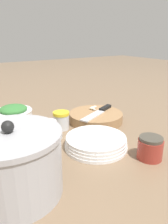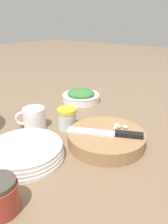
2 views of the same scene
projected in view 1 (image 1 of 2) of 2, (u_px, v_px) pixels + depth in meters
ground_plane at (77, 129)px, 0.89m from camera, size 5.00×5.00×0.00m
cutting_board at (96, 117)px, 0.96m from camera, size 0.23×0.23×0.04m
chef_knife at (99, 112)px, 0.95m from camera, size 0.12×0.21×0.01m
garlic_cloves at (93, 108)px, 0.99m from camera, size 0.04×0.04×0.01m
herb_bowl at (14, 112)px, 1.01m from camera, size 0.17×0.17×0.06m
spice_jar at (61, 120)px, 0.88m from camera, size 0.07×0.07×0.07m
coffee_mug at (46, 131)px, 0.78m from camera, size 0.09×0.09×0.07m
plate_stack at (96, 142)px, 0.73m from camera, size 0.21×0.21×0.04m
honey_jar at (150, 148)px, 0.66m from camera, size 0.08×0.08×0.07m
stock_pot at (12, 163)px, 0.51m from camera, size 0.24×0.24×0.18m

